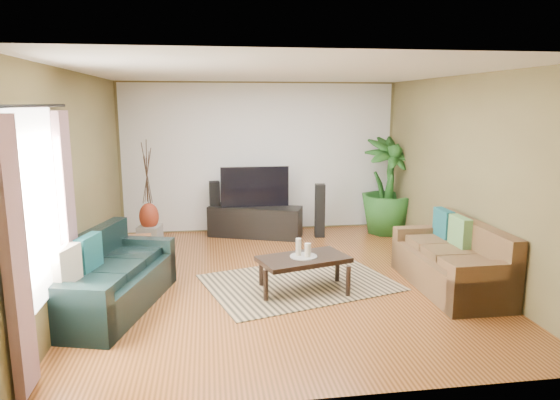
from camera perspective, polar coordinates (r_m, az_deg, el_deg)
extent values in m
plane|color=#9C5528|center=(6.76, 0.25, -9.10)|extent=(5.50, 5.50, 0.00)
plane|color=white|center=(6.36, 0.27, 14.41)|extent=(5.50, 5.50, 0.00)
plane|color=brown|center=(9.13, -2.32, 4.88)|extent=(5.00, 0.00, 5.00)
plane|color=brown|center=(3.78, 6.48, -4.00)|extent=(5.00, 0.00, 5.00)
plane|color=brown|center=(6.54, -21.97, 1.65)|extent=(0.00, 5.50, 5.50)
plane|color=brown|center=(7.22, 20.29, 2.58)|extent=(0.00, 5.50, 5.50)
plane|color=white|center=(9.12, -2.31, 4.88)|extent=(4.90, 0.00, 4.90)
plane|color=white|center=(5.01, -26.00, -0.75)|extent=(0.00, 1.80, 1.80)
cube|color=gray|center=(4.36, -28.03, -5.94)|extent=(0.08, 0.35, 2.20)
cube|color=gray|center=(5.75, -23.10, -1.67)|extent=(0.08, 0.35, 2.20)
cylinder|color=black|center=(4.91, -26.33, 9.62)|extent=(0.03, 1.90, 0.03)
cube|color=black|center=(6.04, -18.65, -7.90)|extent=(1.32, 2.07, 0.85)
cube|color=brown|center=(6.70, 18.85, -6.07)|extent=(0.83, 1.83, 0.85)
cube|color=tan|center=(6.65, 2.22, -9.40)|extent=(2.71, 2.25, 0.01)
cube|color=black|center=(6.31, 2.69, -8.45)|extent=(1.21, 0.88, 0.45)
cylinder|color=gray|center=(6.23, 2.71, -6.46)|extent=(0.34, 0.34, 0.01)
cylinder|color=beige|center=(6.22, 2.12, -5.38)|extent=(0.07, 0.07, 0.22)
cylinder|color=#ECE4C8|center=(6.18, 3.16, -5.74)|extent=(0.07, 0.07, 0.17)
cylinder|color=beige|center=(6.28, 3.24, -5.60)|extent=(0.07, 0.07, 0.14)
cube|color=black|center=(8.82, -2.85, -2.47)|extent=(1.69, 1.01, 0.54)
cube|color=black|center=(8.71, -2.90, 1.54)|extent=(1.19, 0.06, 0.70)
cube|color=black|center=(8.97, -7.45, -0.93)|extent=(0.19, 0.21, 0.96)
cube|color=black|center=(8.78, 4.57, -1.21)|extent=(0.19, 0.21, 0.94)
imported|color=#1E501A|center=(9.16, 12.21, 1.60)|extent=(1.16, 1.16, 1.73)
cylinder|color=black|center=(9.31, 12.03, -2.90)|extent=(0.32, 0.32, 0.25)
cube|color=gray|center=(8.50, -14.63, -4.00)|extent=(0.41, 0.41, 0.35)
ellipsoid|color=maroon|center=(8.43, -14.74, -1.82)|extent=(0.32, 0.32, 0.44)
cube|color=#995432|center=(7.34, -16.32, -5.95)|extent=(0.46, 0.46, 0.47)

